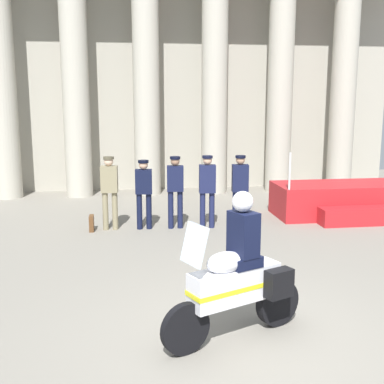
# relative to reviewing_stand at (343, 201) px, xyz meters

# --- Properties ---
(ground_plane) EXTENTS (28.00, 28.00, 0.00)m
(ground_plane) POSITION_rel_reviewing_stand_xyz_m (-4.08, -6.15, -0.40)
(ground_plane) COLOR gray
(colonnade_backdrop) EXTENTS (14.53, 1.66, 7.88)m
(colonnade_backdrop) POSITION_rel_reviewing_stand_xyz_m (-3.78, 4.25, 3.58)
(colonnade_backdrop) COLOR #A49F91
(colonnade_backdrop) RESTS_ON ground_plane
(reviewing_stand) EXTENTS (3.47, 1.97, 1.74)m
(reviewing_stand) POSITION_rel_reviewing_stand_xyz_m (0.00, 0.00, 0.00)
(reviewing_stand) COLOR #B21E23
(reviewing_stand) RESTS_ON ground_plane
(officer_in_row_0) EXTENTS (0.40, 0.25, 1.71)m
(officer_in_row_0) POSITION_rel_reviewing_stand_xyz_m (-5.93, -0.55, 0.61)
(officer_in_row_0) COLOR #847A5B
(officer_in_row_0) RESTS_ON ground_plane
(officer_in_row_1) EXTENTS (0.40, 0.25, 1.62)m
(officer_in_row_1) POSITION_rel_reviewing_stand_xyz_m (-5.15, -0.59, 0.55)
(officer_in_row_1) COLOR black
(officer_in_row_1) RESTS_ON ground_plane
(officer_in_row_2) EXTENTS (0.40, 0.25, 1.70)m
(officer_in_row_2) POSITION_rel_reviewing_stand_xyz_m (-4.42, -0.63, 0.60)
(officer_in_row_2) COLOR #141938
(officer_in_row_2) RESTS_ON ground_plane
(officer_in_row_3) EXTENTS (0.40, 0.25, 1.71)m
(officer_in_row_3) POSITION_rel_reviewing_stand_xyz_m (-3.68, -0.69, 0.61)
(officer_in_row_3) COLOR #191E42
(officer_in_row_3) RESTS_ON ground_plane
(officer_in_row_4) EXTENTS (0.40, 0.25, 1.69)m
(officer_in_row_4) POSITION_rel_reviewing_stand_xyz_m (-2.88, -0.61, 0.60)
(officer_in_row_4) COLOR #141938
(officer_in_row_4) RESTS_ON ground_plane
(motorcycle_with_rider) EXTENTS (1.95, 1.08, 1.90)m
(motorcycle_with_rider) POSITION_rel_reviewing_stand_xyz_m (-4.19, -6.11, 0.39)
(motorcycle_with_rider) COLOR black
(motorcycle_with_rider) RESTS_ON ground_plane
(briefcase_on_ground) EXTENTS (0.10, 0.32, 0.36)m
(briefcase_on_ground) POSITION_rel_reviewing_stand_xyz_m (-6.37, -0.61, -0.22)
(briefcase_on_ground) COLOR brown
(briefcase_on_ground) RESTS_ON ground_plane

